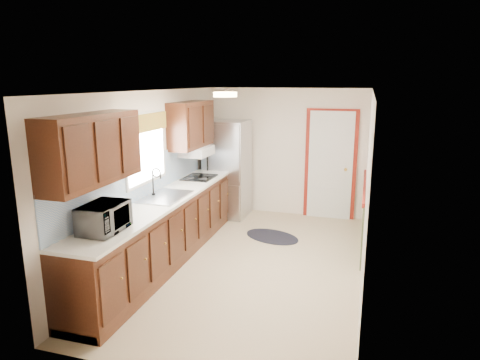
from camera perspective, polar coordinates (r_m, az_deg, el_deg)
The scene contains 8 objects.
room_shell at distance 5.79m, azimuth 1.55°, elevation -0.19°, with size 3.20×5.20×2.52m.
kitchen_run at distance 6.06m, azimuth -10.58°, elevation -3.62°, with size 0.63×4.00×2.20m.
back_wall_trim at distance 7.84m, azimuth 12.81°, elevation 0.70°, with size 1.12×2.30×2.08m.
ceiling_fixture at distance 5.53m, azimuth -1.99°, elevation 11.33°, with size 0.30×0.30×0.06m, color #FFD88C.
microwave at distance 4.83m, azimuth -17.72°, elevation -4.43°, with size 0.56×0.31×0.38m, color white.
refrigerator at distance 8.05m, azimuth -1.69°, elevation 1.48°, with size 0.78×0.77×1.81m.
rug at distance 7.17m, azimuth 4.29°, elevation -7.53°, with size 0.95×0.61×0.01m, color black.
cooktop at distance 7.19m, azimuth -5.45°, elevation 0.35°, with size 0.47×0.57×0.02m, color black.
Camera 1 is at (1.45, -5.44, 2.54)m, focal length 32.00 mm.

